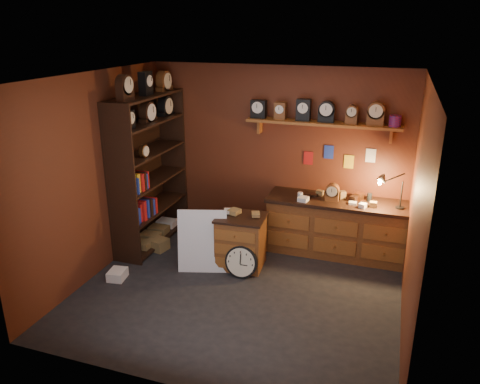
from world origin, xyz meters
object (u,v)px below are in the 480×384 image
low_cabinet (241,239)px  big_round_clock (241,262)px  shelving_unit (147,165)px  workbench (338,224)px

low_cabinet → big_round_clock: low_cabinet is taller
shelving_unit → low_cabinet: size_ratio=3.04×
shelving_unit → big_round_clock: size_ratio=5.68×
low_cabinet → workbench: bearing=30.0°
shelving_unit → workbench: shelving_unit is taller
workbench → low_cabinet: workbench is taller
low_cabinet → shelving_unit: bearing=164.7°
low_cabinet → big_round_clock: bearing=-73.8°
workbench → big_round_clock: size_ratio=4.64×
low_cabinet → big_round_clock: (0.10, -0.29, -0.19)m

